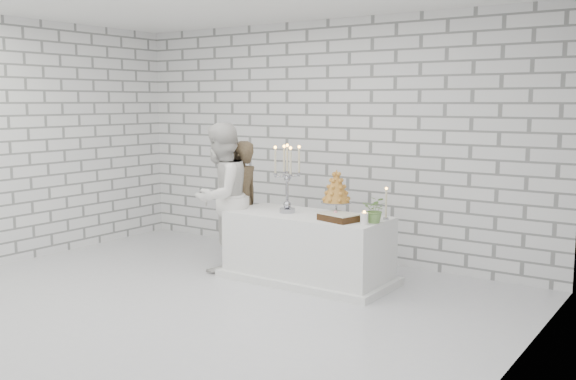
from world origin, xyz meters
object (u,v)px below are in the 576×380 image
(groom, at_px, (241,204))
(croquembouche, at_px, (336,193))
(candelabra, at_px, (287,179))
(bride, at_px, (221,197))
(cake_table, at_px, (308,248))

(groom, bearing_deg, croquembouche, 93.38)
(groom, relative_size, candelabra, 1.97)
(groom, relative_size, bride, 0.87)
(bride, height_order, candelabra, bride)
(candelabra, bearing_deg, bride, -170.50)
(cake_table, distance_m, bride, 1.22)
(groom, distance_m, candelabra, 0.89)
(cake_table, height_order, groom, groom)
(groom, relative_size, croquembouche, 2.96)
(cake_table, distance_m, groom, 1.12)
(candelabra, bearing_deg, groom, 168.26)
(cake_table, bearing_deg, bride, -170.57)
(candelabra, relative_size, croquembouche, 1.50)
(bride, height_order, croquembouche, bride)
(cake_table, bearing_deg, croquembouche, 10.70)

